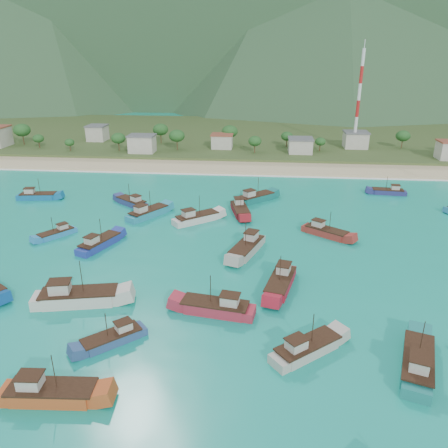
# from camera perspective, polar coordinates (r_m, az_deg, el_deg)

# --- Properties ---
(ground) EXTENTS (600.00, 600.00, 0.00)m
(ground) POSITION_cam_1_polar(r_m,az_deg,el_deg) (80.42, -5.61, -6.56)
(ground) COLOR #0C8D79
(ground) RESTS_ON ground
(beach) EXTENTS (400.00, 18.00, 1.20)m
(beach) POSITION_cam_1_polar(r_m,az_deg,el_deg) (153.90, -0.14, 7.40)
(beach) COLOR beige
(beach) RESTS_ON ground
(land) EXTENTS (400.00, 110.00, 2.40)m
(land) POSITION_cam_1_polar(r_m,az_deg,el_deg) (213.35, 1.47, 11.41)
(land) COLOR #385123
(land) RESTS_ON ground
(surf_line) EXTENTS (400.00, 2.50, 0.08)m
(surf_line) POSITION_cam_1_polar(r_m,az_deg,el_deg) (144.76, -0.50, 6.48)
(surf_line) COLOR white
(surf_line) RESTS_ON ground
(village) EXTENTS (221.24, 30.26, 7.61)m
(village) POSITION_cam_1_polar(r_m,az_deg,el_deg) (175.18, 4.35, 10.64)
(village) COLOR beige
(village) RESTS_ON ground
(vegetation) EXTENTS (275.09, 25.73, 8.95)m
(vegetation) POSITION_cam_1_polar(r_m,az_deg,el_deg) (177.62, -0.71, 11.08)
(vegetation) COLOR #235623
(vegetation) RESTS_ON ground
(radio_tower) EXTENTS (1.20, 1.20, 37.34)m
(radio_tower) POSITION_cam_1_polar(r_m,az_deg,el_deg) (181.79, 17.17, 15.17)
(radio_tower) COLOR red
(radio_tower) RESTS_ON ground
(boat_0) EXTENTS (10.38, 8.64, 6.22)m
(boat_0) POSITION_cam_1_polar(r_m,az_deg,el_deg) (98.61, 13.13, -1.07)
(boat_0) COLOR maroon
(boat_0) RESTS_ON ground
(boat_3) EXTENTS (11.55, 4.05, 6.72)m
(boat_3) POSITION_cam_1_polar(r_m,az_deg,el_deg) (58.01, -21.73, -19.88)
(boat_3) COLOR #B94A1F
(boat_3) RESTS_ON ground
(boat_5) EXTENTS (12.03, 5.22, 6.87)m
(boat_5) POSITION_cam_1_polar(r_m,az_deg,el_deg) (68.74, -1.00, -10.93)
(boat_5) COLOR #A62637
(boat_5) RESTS_ON ground
(boat_7) EXTENTS (8.71, 8.12, 5.44)m
(boat_7) POSITION_cam_1_polar(r_m,az_deg,el_deg) (64.63, -14.28, -14.34)
(boat_7) COLOR #2D4B7E
(boat_7) RESTS_ON ground
(boat_10) EXTENTS (7.40, 12.56, 7.13)m
(boat_10) POSITION_cam_1_polar(r_m,az_deg,el_deg) (88.21, 3.02, -3.16)
(boat_10) COLOR #A49F95
(boat_10) RESTS_ON ground
(boat_12) EXTENTS (7.18, 12.52, 7.10)m
(boat_12) POSITION_cam_1_polar(r_m,az_deg,el_deg) (63.12, 23.95, -16.38)
(boat_12) COLOR #19746E
(boat_12) RESTS_ON ground
(boat_13) EXTENTS (6.96, 11.21, 6.38)m
(boat_13) POSITION_cam_1_polar(r_m,az_deg,el_deg) (94.00, -15.97, -2.49)
(boat_13) COLOR #233695
(boat_13) RESTS_ON ground
(boat_14) EXTENTS (14.04, 6.63, 7.99)m
(boat_14) POSITION_cam_1_polar(r_m,az_deg,el_deg) (74.74, -18.59, -9.11)
(boat_14) COLOR beige
(boat_14) RESTS_ON ground
(boat_16) EXTENTS (9.25, 11.56, 6.85)m
(boat_16) POSITION_cam_1_polar(r_m,az_deg,el_deg) (108.58, -9.90, 1.38)
(boat_16) COLOR teal
(boat_16) RESTS_ON ground
(boat_17) EXTENTS (9.68, 3.67, 5.59)m
(boat_17) POSITION_cam_1_polar(r_m,az_deg,el_deg) (132.74, 20.67, 3.93)
(boat_17) COLOR navy
(boat_17) RESTS_ON ground
(boat_18) EXTENTS (10.86, 4.52, 6.22)m
(boat_18) POSITION_cam_1_polar(r_m,az_deg,el_deg) (130.52, -23.16, 3.33)
(boat_18) COLOR #0E5E94
(boat_18) RESTS_ON ground
(boat_21) EXTENTS (10.99, 10.54, 6.95)m
(boat_21) POSITION_cam_1_polar(r_m,az_deg,el_deg) (118.34, 4.11, 3.37)
(boat_21) COLOR #10635E
(boat_21) RESTS_ON ground
(boat_22) EXTENTS (11.08, 9.86, 6.79)m
(boat_22) POSITION_cam_1_polar(r_m,az_deg,el_deg) (103.90, -3.62, 0.72)
(boat_22) COLOR beige
(boat_22) RESTS_ON ground
(boat_23) EXTENTS (7.15, 8.43, 5.08)m
(boat_23) POSITION_cam_1_polar(r_m,az_deg,el_deg) (102.50, -21.01, -1.23)
(boat_23) COLOR #277DBA
(boat_23) RESTS_ON ground
(boat_24) EXTENTS (10.34, 9.25, 6.35)m
(boat_24) POSITION_cam_1_polar(r_m,az_deg,el_deg) (61.69, 10.73, -15.77)
(boat_24) COLOR #AEAA9D
(boat_24) RESTS_ON ground
(boat_26) EXTENTS (6.12, 12.06, 6.84)m
(boat_26) POSITION_cam_1_polar(r_m,az_deg,el_deg) (76.07, 7.40, -7.67)
(boat_26) COLOR #A8192C
(boat_26) RESTS_ON ground
(boat_28) EXTENTS (10.10, 8.72, 6.12)m
(boat_28) POSITION_cam_1_polar(r_m,az_deg,el_deg) (117.63, -11.95, 2.75)
(boat_28) COLOR navy
(boat_28) RESTS_ON ground
(boat_29) EXTENTS (5.80, 11.60, 6.58)m
(boat_29) POSITION_cam_1_polar(r_m,az_deg,el_deg) (109.36, 2.11, 1.82)
(boat_29) COLOR maroon
(boat_29) RESTS_ON ground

